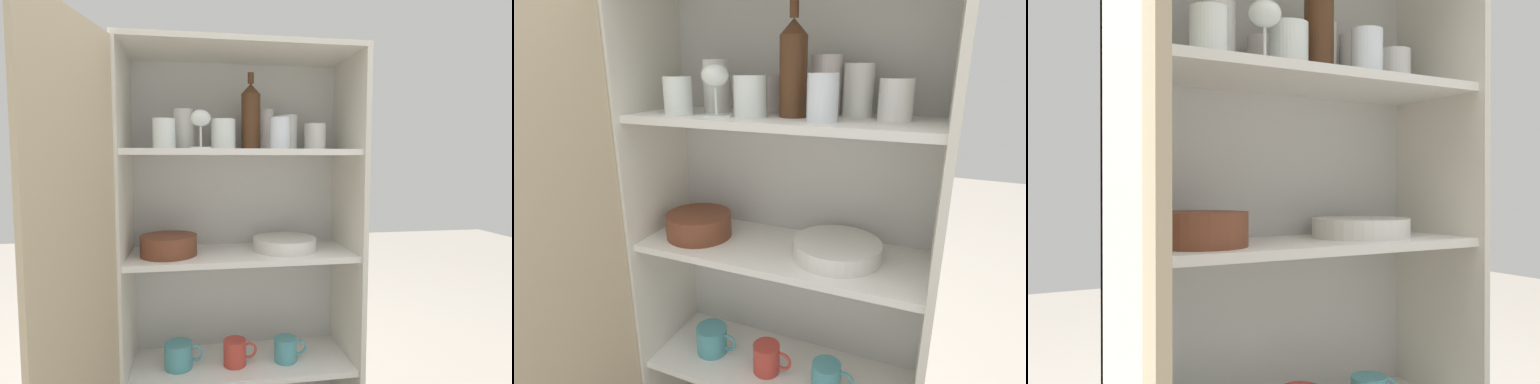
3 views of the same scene
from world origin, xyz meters
TOP-DOWN VIEW (x-y plane):
  - cupboard_back_panel at (0.00, 0.29)m, footprint 0.80×0.02m
  - cupboard_side_left at (-0.39, 0.14)m, footprint 0.02×0.32m
  - cupboard_side_right at (0.39, 0.14)m, footprint 0.02×0.32m
  - shelf_board_middle at (0.00, 0.14)m, footprint 0.76×0.28m
  - shelf_board_upper at (0.00, 0.14)m, footprint 0.76×0.28m
  - cupboard_door at (-0.45, -0.21)m, footprint 0.12×0.39m
  - tumbler_glass_0 at (0.09, 0.22)m, footprint 0.08×0.08m
  - tumbler_glass_1 at (0.12, 0.08)m, footprint 0.07×0.07m
  - tumbler_glass_2 at (-0.07, 0.22)m, footprint 0.06×0.06m
  - tumbler_glass_3 at (-0.06, 0.10)m, footprint 0.08×0.08m
  - tumbler_glass_4 at (0.27, 0.16)m, footprint 0.08×0.08m
  - tumbler_glass_5 at (-0.19, 0.17)m, footprint 0.07×0.07m
  - tumbler_glass_6 at (0.18, 0.20)m, footprint 0.07×0.07m
  - tumbler_glass_7 at (-0.25, 0.07)m, footprint 0.07×0.07m
  - wine_glass_0 at (-0.14, 0.07)m, footprint 0.07×0.07m
  - wine_bottle at (0.03, 0.14)m, footprint 0.07×0.07m
  - plate_stack_white at (0.16, 0.15)m, footprint 0.23×0.23m
  - mixing_bowl_large at (-0.25, 0.13)m, footprint 0.19×0.19m

SIDE VIEW (x-z plane):
  - cupboard_back_panel at x=0.00m, z-range 0.00..1.39m
  - cupboard_side_left at x=-0.39m, z-range 0.00..1.39m
  - cupboard_side_right at x=0.39m, z-range 0.00..1.39m
  - cupboard_door at x=-0.45m, z-range 0.00..1.39m
  - shelf_board_middle at x=0.00m, z-range 0.69..0.71m
  - plate_stack_white at x=0.16m, z-range 0.71..0.75m
  - mixing_bowl_large at x=-0.25m, z-range 0.71..0.78m
  - shelf_board_upper at x=0.00m, z-range 1.05..1.07m
  - tumbler_glass_4 at x=0.27m, z-range 1.07..1.16m
  - tumbler_glass_7 at x=-0.25m, z-range 1.07..1.16m
  - tumbler_glass_2 at x=-0.07m, z-range 1.07..1.16m
  - tumbler_glass_3 at x=-0.06m, z-range 1.07..1.16m
  - tumbler_glass_1 at x=0.12m, z-range 1.07..1.17m
  - tumbler_glass_6 at x=0.18m, z-range 1.07..1.19m
  - tumbler_glass_5 at x=-0.19m, z-range 1.07..1.20m
  - tumbler_glass_0 at x=0.09m, z-range 1.07..1.21m
  - wine_glass_0 at x=-0.14m, z-range 1.09..1.21m
  - wine_bottle at x=0.03m, z-range 1.05..1.31m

